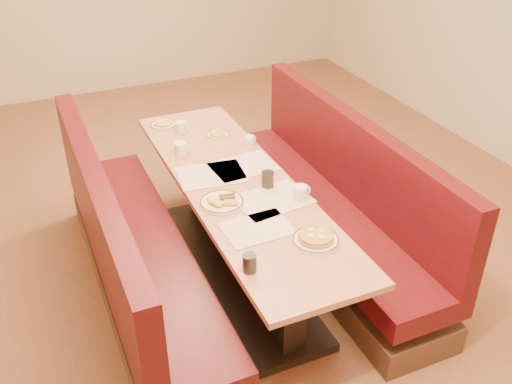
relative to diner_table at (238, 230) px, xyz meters
name	(u,v)px	position (x,y,z in m)	size (l,w,h in m)	color
ground	(239,273)	(0.00, 0.00, -0.37)	(8.00, 8.00, 0.00)	#9E6647
diner_table	(238,230)	(0.00, 0.00, 0.00)	(0.70, 2.50, 0.75)	black
booth_left	(133,258)	(-0.73, 0.00, -0.01)	(0.55, 2.50, 1.05)	#4C3326
booth_right	(331,208)	(0.73, 0.00, -0.01)	(0.55, 2.50, 1.05)	#4C3326
placemat_near_left	(257,228)	(-0.09, -0.53, 0.38)	(0.39, 0.29, 0.00)	#FCE3C5
placemat_near_right	(272,200)	(0.12, -0.28, 0.38)	(0.45, 0.34, 0.00)	#FCE3C5
placemat_far_left	(211,175)	(-0.12, 0.17, 0.38)	(0.44, 0.33, 0.00)	#FCE3C5
placemat_far_right	(243,166)	(0.12, 0.19, 0.38)	(0.43, 0.32, 0.00)	#FCE3C5
pancake_plate	(316,239)	(0.16, -0.77, 0.40)	(0.27, 0.27, 0.06)	white
eggs_plate	(221,202)	(-0.19, -0.20, 0.39)	(0.28, 0.28, 0.06)	white
extra_plate_mid	(218,134)	(0.13, 0.72, 0.39)	(0.18, 0.18, 0.04)	white
extra_plate_far	(163,124)	(-0.20, 1.06, 0.39)	(0.21, 0.21, 0.04)	white
coffee_mug_a	(301,193)	(0.28, -0.35, 0.43)	(0.13, 0.09, 0.10)	white
coffee_mug_b	(181,149)	(-0.21, 0.53, 0.42)	(0.12, 0.09, 0.09)	white
coffee_mug_c	(249,141)	(0.28, 0.46, 0.42)	(0.10, 0.08, 0.08)	white
coffee_mug_d	(181,127)	(-0.10, 0.89, 0.42)	(0.11, 0.08, 0.08)	white
soda_tumbler_near	(250,263)	(-0.28, -0.86, 0.43)	(0.07, 0.07, 0.10)	black
soda_tumbler_mid	(268,179)	(0.16, -0.12, 0.43)	(0.08, 0.08, 0.11)	black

